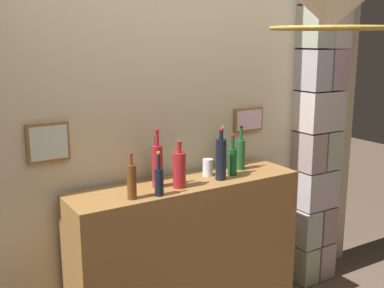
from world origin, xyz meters
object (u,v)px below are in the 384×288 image
Objects in this scene: glass_tumbler_rocks at (208,167)px; pendant_lamp at (332,4)px; liquor_bottle_vodka at (241,154)px; liquor_bottle_whiskey at (159,181)px; liquor_bottle_scotch at (179,169)px; liquor_bottle_sherry at (221,158)px; liquor_bottle_tequila at (157,164)px; liquor_bottle_port at (232,160)px; liquor_bottle_rum at (223,152)px; liquor_bottle_mezcal at (132,181)px; liquor_bottle_gin at (157,165)px.

glass_tumbler_rocks is 0.19× the size of pendant_lamp.
pendant_lamp is (-0.38, -1.05, 0.89)m from liquor_bottle_vodka.
liquor_bottle_scotch is at bearing 21.57° from liquor_bottle_whiskey.
liquor_bottle_sherry is 1.28m from pendant_lamp.
liquor_bottle_tequila is 0.34m from glass_tumbler_rocks.
glass_tumbler_rocks is at bearing 22.14° from liquor_bottle_scotch.
liquor_bottle_vodka is at bearing 14.69° from liquor_bottle_whiskey.
liquor_bottle_sherry is (0.30, 0.00, 0.02)m from liquor_bottle_scotch.
liquor_bottle_port is (0.42, 0.04, -0.01)m from liquor_bottle_scotch.
liquor_bottle_port is at bearing -148.90° from liquor_bottle_vodka.
liquor_bottle_rum is 1.13× the size of liquor_bottle_mezcal.
liquor_bottle_rum is at bearing 23.25° from liquor_bottle_whiskey.
liquor_bottle_gin is (0.07, 0.14, 0.05)m from liquor_bottle_whiskey.
liquor_bottle_sherry is at bearing 8.21° from liquor_bottle_whiskey.
liquor_bottle_whiskey is 0.60m from liquor_bottle_port.
liquor_bottle_whiskey is 0.73× the size of liquor_bottle_gin.
liquor_bottle_gin is at bearing -115.77° from liquor_bottle_tequila.
liquor_bottle_whiskey is at bearing -171.79° from liquor_bottle_sherry.
liquor_bottle_scotch is 0.30m from liquor_bottle_sherry.
liquor_bottle_mezcal is at bearing 118.55° from pendant_lamp.
liquor_bottle_rum is 0.84× the size of liquor_bottle_gin.
liquor_bottle_whiskey is 0.74m from liquor_bottle_vodka.
liquor_bottle_rum reaches higher than liquor_bottle_whiskey.
liquor_bottle_sherry is at bearing -127.96° from liquor_bottle_rum.
liquor_bottle_gin is (-0.56, -0.13, 0.02)m from liquor_bottle_rum.
liquor_bottle_port is at bearing 6.32° from liquor_bottle_mezcal.
liquor_bottle_scotch is 1.11× the size of liquor_bottle_whiskey.
liquor_bottle_rum is 0.12m from liquor_bottle_vodka.
liquor_bottle_mezcal reaches higher than glass_tumbler_rocks.
liquor_bottle_scotch is at bearing -167.57° from liquor_bottle_vodka.
liquor_bottle_gin is 3.18× the size of glass_tumbler_rocks.
liquor_bottle_rum is at bearing 75.53° from pendant_lamp.
pendant_lamp reaches higher than liquor_bottle_sherry.
liquor_bottle_vodka reaches higher than liquor_bottle_scotch.
pendant_lamp reaches higher than glass_tumbler_rocks.
liquor_bottle_gin is at bearing 176.76° from liquor_bottle_port.
liquor_bottle_vodka is at bearing -7.99° from liquor_bottle_tequila.
liquor_bottle_scotch is (-0.46, -0.20, -0.00)m from liquor_bottle_rum.
liquor_bottle_tequila is (-0.04, 0.20, -0.01)m from liquor_bottle_scotch.
pendant_lamp reaches higher than liquor_bottle_scotch.
liquor_bottle_whiskey is 0.16m from liquor_bottle_gin.
liquor_bottle_port is (0.74, 0.08, -0.00)m from liquor_bottle_mezcal.
liquor_bottle_sherry reaches higher than liquor_bottle_tequila.
glass_tumbler_rocks is at bearing 154.10° from liquor_bottle_port.
liquor_bottle_vodka is at bearing 25.87° from liquor_bottle_sherry.
liquor_bottle_mezcal is 0.63m from liquor_bottle_sherry.
liquor_bottle_port is at bearing -102.73° from liquor_bottle_rum.
liquor_bottle_vodka is 1.43m from pendant_lamp.
liquor_bottle_tequila is (-0.59, 0.08, -0.00)m from liquor_bottle_vodka.
pendant_lamp is at bearing -104.47° from liquor_bottle_rum.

